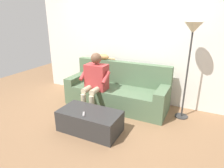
% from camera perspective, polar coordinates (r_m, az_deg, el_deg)
% --- Properties ---
extents(ground_plane, '(8.00, 8.00, 0.00)m').
position_cam_1_polar(ground_plane, '(3.62, -3.36, -10.66)').
color(ground_plane, '#846042').
extents(back_wall, '(4.38, 0.06, 2.63)m').
position_cam_1_polar(back_wall, '(4.28, 4.58, 12.74)').
color(back_wall, silver).
rests_on(back_wall, ground).
extents(couch, '(2.10, 0.75, 0.90)m').
position_cam_1_polar(couch, '(4.07, 1.52, -2.39)').
color(couch, '#516B4C').
rests_on(couch, ground).
extents(coffee_table, '(1.01, 0.53, 0.35)m').
position_cam_1_polar(coffee_table, '(3.27, -6.52, -10.77)').
color(coffee_table, '#2D2D2D').
rests_on(coffee_table, ground).
extents(person_solo_seated, '(0.58, 0.55, 1.15)m').
position_cam_1_polar(person_solo_seated, '(3.80, -4.96, 1.52)').
color(person_solo_seated, '#B23838').
rests_on(person_solo_seated, ground).
extents(cat_on_backrest, '(0.50, 0.14, 0.14)m').
position_cam_1_polar(cat_on_backrest, '(4.30, -2.99, 8.08)').
color(cat_on_backrest, '#B7844C').
rests_on(cat_on_backrest, couch).
extents(remote_gray, '(0.09, 0.13, 0.02)m').
position_cam_1_polar(remote_gray, '(3.08, -8.36, -8.81)').
color(remote_gray, gray).
rests_on(remote_gray, coffee_table).
extents(floor_lamp, '(0.30, 0.30, 1.73)m').
position_cam_1_polar(floor_lamp, '(3.54, 22.50, 12.53)').
color(floor_lamp, '#2D2D2D').
rests_on(floor_lamp, ground).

